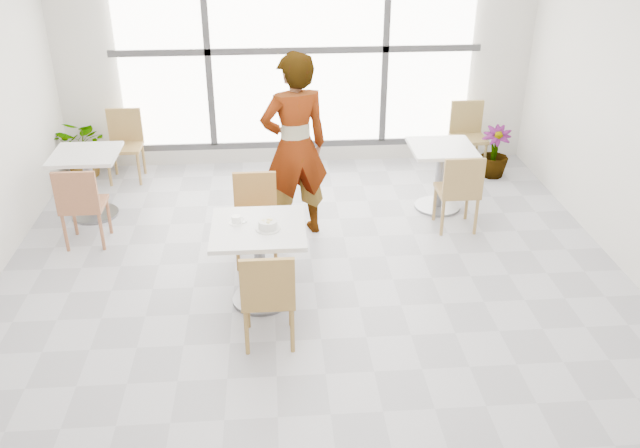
{
  "coord_description": "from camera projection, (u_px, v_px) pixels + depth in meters",
  "views": [
    {
      "loc": [
        -0.35,
        -4.88,
        3.37
      ],
      "look_at": [
        0.0,
        -0.3,
        1.0
      ],
      "focal_mm": 37.51,
      "sensor_mm": 36.0,
      "label": 1
    }
  ],
  "objects": [
    {
      "name": "person",
      "position": [
        295.0,
        147.0,
        6.75
      ],
      "size": [
        0.81,
        0.65,
        1.94
      ],
      "primitive_type": "imported",
      "rotation": [
        0.0,
        0.0,
        3.43
      ],
      "color": "black",
      "rests_on": "ground"
    },
    {
      "name": "chair_far",
      "position": [
        256.0,
        212.0,
        6.49
      ],
      "size": [
        0.42,
        0.42,
        0.87
      ],
      "color": "#A16F35",
      "rests_on": "ground"
    },
    {
      "name": "bg_table_left",
      "position": [
        89.0,
        175.0,
        7.33
      ],
      "size": [
        0.7,
        0.7,
        0.75
      ],
      "color": "silver",
      "rests_on": "ground"
    },
    {
      "name": "bg_chair_right_near",
      "position": [
        460.0,
        188.0,
        6.99
      ],
      "size": [
        0.42,
        0.42,
        0.87
      ],
      "rotation": [
        0.0,
        0.0,
        3.14
      ],
      "color": "#9D7A45",
      "rests_on": "ground"
    },
    {
      "name": "main_table",
      "position": [
        259.0,
        250.0,
        5.78
      ],
      "size": [
        0.8,
        0.8,
        0.75
      ],
      "color": "silver",
      "rests_on": "ground"
    },
    {
      "name": "coffee_cup",
      "position": [
        237.0,
        220.0,
        5.72
      ],
      "size": [
        0.16,
        0.13,
        0.07
      ],
      "color": "white",
      "rests_on": "main_table"
    },
    {
      "name": "plant_left",
      "position": [
        85.0,
        147.0,
        8.37
      ],
      "size": [
        0.86,
        0.81,
        0.78
      ],
      "primitive_type": "imported",
      "rotation": [
        0.0,
        0.0,
        -0.34
      ],
      "color": "#51843A",
      "rests_on": "ground"
    },
    {
      "name": "bg_chair_left_far",
      "position": [
        125.0,
        140.0,
        8.29
      ],
      "size": [
        0.42,
        0.42,
        0.87
      ],
      "color": "#9D7943",
      "rests_on": "ground"
    },
    {
      "name": "bg_chair_right_far",
      "position": [
        467.0,
        131.0,
        8.58
      ],
      "size": [
        0.42,
        0.42,
        0.87
      ],
      "color": "olive",
      "rests_on": "ground"
    },
    {
      "name": "window",
      "position": [
        297.0,
        50.0,
        8.25
      ],
      "size": [
        4.6,
        0.07,
        2.52
      ],
      "color": "white",
      "rests_on": "ground"
    },
    {
      "name": "oatmeal_bowl",
      "position": [
        268.0,
        225.0,
        5.61
      ],
      "size": [
        0.21,
        0.21,
        0.09
      ],
      "color": "silver",
      "rests_on": "main_table"
    },
    {
      "name": "floor",
      "position": [
        317.0,
        309.0,
        5.9
      ],
      "size": [
        7.0,
        7.0,
        0.0
      ],
      "primitive_type": "plane",
      "color": "#9E9EA5",
      "rests_on": "ground"
    },
    {
      "name": "bg_chair_left_near",
      "position": [
        81.0,
        202.0,
        6.69
      ],
      "size": [
        0.42,
        0.42,
        0.87
      ],
      "rotation": [
        0.0,
        0.0,
        3.14
      ],
      "color": "#9E6241",
      "rests_on": "ground"
    },
    {
      "name": "wall_back",
      "position": [
        297.0,
        49.0,
        8.31
      ],
      "size": [
        6.0,
        0.0,
        6.0
      ],
      "primitive_type": "plane",
      "rotation": [
        1.57,
        0.0,
        0.0
      ],
      "color": "silver",
      "rests_on": "ground"
    },
    {
      "name": "bg_table_right",
      "position": [
        440.0,
        168.0,
        7.5
      ],
      "size": [
        0.7,
        0.7,
        0.75
      ],
      "color": "white",
      "rests_on": "ground"
    },
    {
      "name": "chair_near",
      "position": [
        268.0,
        293.0,
        5.21
      ],
      "size": [
        0.42,
        0.42,
        0.87
      ],
      "rotation": [
        0.0,
        0.0,
        3.14
      ],
      "color": "olive",
      "rests_on": "ground"
    },
    {
      "name": "plant_right",
      "position": [
        494.0,
        152.0,
        8.4
      ],
      "size": [
        0.47,
        0.47,
        0.65
      ],
      "primitive_type": "imported",
      "rotation": [
        0.0,
        0.0,
        -0.36
      ],
      "color": "#427135",
      "rests_on": "ground"
    }
  ]
}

